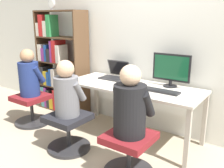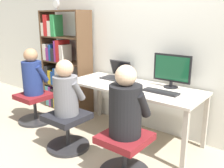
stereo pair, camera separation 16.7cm
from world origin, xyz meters
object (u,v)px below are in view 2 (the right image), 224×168
object	(u,v)px
office_chair_left	(125,152)
person_at_laptop	(66,91)
keyboard	(161,92)
desk_clock	(56,4)
person_near_shelf	(32,74)
laptop	(117,75)
bookshelf	(60,63)
person_at_monitor	(126,106)
office_chair_side	(35,106)
office_chair_right	(68,129)
desktop_monitor	(172,70)

from	to	relation	value
office_chair_left	person_at_laptop	distance (m)	0.99
keyboard	desk_clock	world-z (taller)	desk_clock
keyboard	person_near_shelf	size ratio (longest dim) A/B	0.62
person_at_laptop	keyboard	bearing A→B (deg)	37.09
laptop	person_near_shelf	size ratio (longest dim) A/B	0.53
office_chair_left	person_at_laptop	world-z (taller)	person_at_laptop
laptop	keyboard	distance (m)	0.86
keyboard	bookshelf	distance (m)	2.03
person_at_laptop	person_at_monitor	bearing A→B (deg)	-0.68
bookshelf	office_chair_side	distance (m)	0.86
bookshelf	office_chair_right	bearing A→B (deg)	-37.68
desktop_monitor	person_at_monitor	distance (m)	0.97
person_at_monitor	desk_clock	xyz separation A→B (m)	(-1.92, 0.80, 1.00)
person_at_monitor	keyboard	bearing A→B (deg)	88.49
keyboard	office_chair_left	world-z (taller)	keyboard
office_chair_right	person_near_shelf	distance (m)	1.14
laptop	person_near_shelf	bearing A→B (deg)	-147.24
person_at_laptop	desk_clock	bearing A→B (deg)	143.15
person_at_laptop	person_near_shelf	bearing A→B (deg)	166.97
desktop_monitor	office_chair_left	distance (m)	1.17
office_chair_left	desk_clock	world-z (taller)	desk_clock
office_chair_right	person_near_shelf	xyz separation A→B (m)	(-0.99, 0.23, 0.50)
office_chair_left	person_at_monitor	distance (m)	0.50
office_chair_right	bookshelf	world-z (taller)	bookshelf
desktop_monitor	bookshelf	world-z (taller)	bookshelf
desktop_monitor	desk_clock	bearing A→B (deg)	-175.52
laptop	office_chair_side	world-z (taller)	laptop
desk_clock	office_chair_side	xyz separation A→B (m)	(0.06, -0.57, -1.50)
bookshelf	person_at_laptop	bearing A→B (deg)	-37.54
bookshelf	office_chair_side	world-z (taller)	bookshelf
laptop	desk_clock	xyz separation A→B (m)	(-1.11, -0.11, 0.98)
person_at_monitor	person_near_shelf	bearing A→B (deg)	172.62
bookshelf	office_chair_side	bearing A→B (deg)	-77.52
laptop	person_at_monitor	world-z (taller)	person_at_monitor
laptop	office_chair_side	distance (m)	1.35
laptop	person_at_laptop	xyz separation A→B (m)	(-0.05, -0.90, -0.03)
keyboard	desk_clock	bearing A→B (deg)	176.21
desk_clock	office_chair_side	bearing A→B (deg)	-83.79
desktop_monitor	bookshelf	distance (m)	2.01
laptop	person_at_laptop	bearing A→B (deg)	-93.30
office_chair_left	person_near_shelf	bearing A→B (deg)	172.46
desktop_monitor	laptop	xyz separation A→B (m)	(-0.82, -0.04, -0.16)
keyboard	office_chair_side	world-z (taller)	keyboard
desktop_monitor	laptop	world-z (taller)	desktop_monitor
desktop_monitor	person_at_monitor	size ratio (longest dim) A/B	0.69
laptop	desk_clock	world-z (taller)	desk_clock
person_at_monitor	desktop_monitor	bearing A→B (deg)	89.49
office_chair_right	person_near_shelf	world-z (taller)	person_near_shelf
laptop	bookshelf	world-z (taller)	bookshelf
laptop	desktop_monitor	bearing A→B (deg)	2.71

